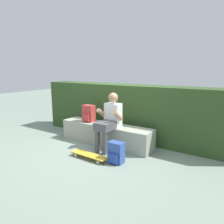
{
  "coord_description": "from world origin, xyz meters",
  "views": [
    {
      "loc": [
        2.76,
        -3.64,
        1.73
      ],
      "look_at": [
        0.16,
        0.27,
        0.77
      ],
      "focal_mm": 34.3,
      "sensor_mm": 36.0,
      "label": 1
    }
  ],
  "objects_px": {
    "bench_main": "(106,134)",
    "person_skater": "(109,119)",
    "skateboard_near_person": "(89,155)",
    "backpack_on_ground": "(116,153)",
    "backpack_on_bench": "(89,114)"
  },
  "relations": [
    {
      "from": "skateboard_near_person",
      "to": "bench_main",
      "type": "bearing_deg",
      "value": 104.18
    },
    {
      "from": "bench_main",
      "to": "backpack_on_bench",
      "type": "height_order",
      "value": "backpack_on_bench"
    },
    {
      "from": "skateboard_near_person",
      "to": "person_skater",
      "type": "bearing_deg",
      "value": 87.2
    },
    {
      "from": "person_skater",
      "to": "backpack_on_ground",
      "type": "distance_m",
      "value": 0.86
    },
    {
      "from": "bench_main",
      "to": "skateboard_near_person",
      "type": "distance_m",
      "value": 0.92
    },
    {
      "from": "person_skater",
      "to": "skateboard_near_person",
      "type": "height_order",
      "value": "person_skater"
    },
    {
      "from": "person_skater",
      "to": "backpack_on_ground",
      "type": "xyz_separation_m",
      "value": [
        0.5,
        -0.52,
        -0.47
      ]
    },
    {
      "from": "bench_main",
      "to": "person_skater",
      "type": "height_order",
      "value": "person_skater"
    },
    {
      "from": "backpack_on_bench",
      "to": "backpack_on_ground",
      "type": "relative_size",
      "value": 1.0
    },
    {
      "from": "person_skater",
      "to": "backpack_on_ground",
      "type": "bearing_deg",
      "value": -46.13
    },
    {
      "from": "person_skater",
      "to": "skateboard_near_person",
      "type": "bearing_deg",
      "value": -92.8
    },
    {
      "from": "skateboard_near_person",
      "to": "backpack_on_ground",
      "type": "xyz_separation_m",
      "value": [
        0.53,
        0.14,
        0.12
      ]
    },
    {
      "from": "backpack_on_bench",
      "to": "person_skater",
      "type": "bearing_deg",
      "value": -15.64
    },
    {
      "from": "bench_main",
      "to": "skateboard_near_person",
      "type": "bearing_deg",
      "value": -75.82
    },
    {
      "from": "skateboard_near_person",
      "to": "backpack_on_bench",
      "type": "height_order",
      "value": "backpack_on_bench"
    }
  ]
}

